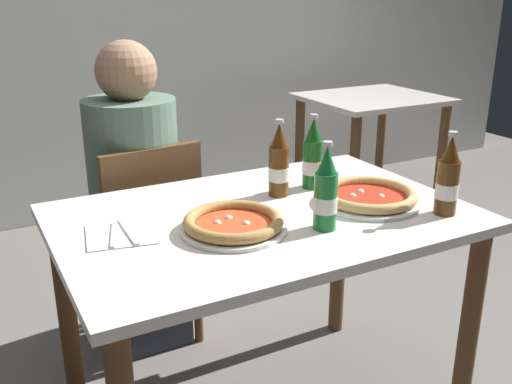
{
  "coord_description": "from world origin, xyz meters",
  "views": [
    {
      "loc": [
        -0.77,
        -1.38,
        1.37
      ],
      "look_at": [
        0.0,
        0.05,
        0.8
      ],
      "focal_mm": 40.39,
      "sensor_mm": 36.0,
      "label": 1
    }
  ],
  "objects_px": {
    "dining_table_background": "(371,121)",
    "chair_behind_table": "(144,235)",
    "dining_table_main": "(264,248)",
    "beer_bottle_center": "(326,193)",
    "napkin_with_cutlery": "(121,234)",
    "beer_bottle_extra": "(279,164)",
    "pizza_margherita_near": "(233,224)",
    "beer_bottle_right": "(313,157)",
    "beer_bottle_left": "(448,180)",
    "pizza_marinara_far": "(368,197)",
    "diner_seated": "(136,207)"
  },
  "relations": [
    {
      "from": "dining_table_background",
      "to": "chair_behind_table",
      "type": "bearing_deg",
      "value": -155.28
    },
    {
      "from": "dining_table_main",
      "to": "dining_table_background",
      "type": "distance_m",
      "value": 2.09
    },
    {
      "from": "dining_table_background",
      "to": "beer_bottle_center",
      "type": "height_order",
      "value": "beer_bottle_center"
    },
    {
      "from": "napkin_with_cutlery",
      "to": "beer_bottle_extra",
      "type": "bearing_deg",
      "value": 8.11
    },
    {
      "from": "napkin_with_cutlery",
      "to": "pizza_margherita_near",
      "type": "bearing_deg",
      "value": -22.55
    },
    {
      "from": "chair_behind_table",
      "to": "beer_bottle_right",
      "type": "relative_size",
      "value": 3.44
    },
    {
      "from": "dining_table_main",
      "to": "beer_bottle_center",
      "type": "distance_m",
      "value": 0.3
    },
    {
      "from": "chair_behind_table",
      "to": "beer_bottle_left",
      "type": "bearing_deg",
      "value": 120.35
    },
    {
      "from": "dining_table_main",
      "to": "chair_behind_table",
      "type": "height_order",
      "value": "chair_behind_table"
    },
    {
      "from": "beer_bottle_left",
      "to": "beer_bottle_center",
      "type": "relative_size",
      "value": 1.0
    },
    {
      "from": "pizza_marinara_far",
      "to": "beer_bottle_right",
      "type": "relative_size",
      "value": 1.31
    },
    {
      "from": "dining_table_main",
      "to": "beer_bottle_left",
      "type": "relative_size",
      "value": 4.86
    },
    {
      "from": "beer_bottle_extra",
      "to": "napkin_with_cutlery",
      "type": "distance_m",
      "value": 0.55
    },
    {
      "from": "beer_bottle_right",
      "to": "beer_bottle_extra",
      "type": "bearing_deg",
      "value": -174.54
    },
    {
      "from": "beer_bottle_left",
      "to": "beer_bottle_extra",
      "type": "height_order",
      "value": "same"
    },
    {
      "from": "chair_behind_table",
      "to": "beer_bottle_left",
      "type": "xyz_separation_m",
      "value": [
        0.66,
        -0.86,
        0.37
      ]
    },
    {
      "from": "dining_table_background",
      "to": "beer_bottle_left",
      "type": "distance_m",
      "value": 2.0
    },
    {
      "from": "pizza_marinara_far",
      "to": "napkin_with_cutlery",
      "type": "relative_size",
      "value": 1.54
    },
    {
      "from": "diner_seated",
      "to": "beer_bottle_left",
      "type": "distance_m",
      "value": 1.16
    },
    {
      "from": "diner_seated",
      "to": "napkin_with_cutlery",
      "type": "xyz_separation_m",
      "value": [
        -0.22,
        -0.62,
        0.17
      ]
    },
    {
      "from": "chair_behind_table",
      "to": "beer_bottle_center",
      "type": "height_order",
      "value": "beer_bottle_center"
    },
    {
      "from": "diner_seated",
      "to": "napkin_with_cutlery",
      "type": "bearing_deg",
      "value": -109.49
    },
    {
      "from": "chair_behind_table",
      "to": "diner_seated",
      "type": "relative_size",
      "value": 0.7
    },
    {
      "from": "pizza_margherita_near",
      "to": "beer_bottle_right",
      "type": "relative_size",
      "value": 1.2
    },
    {
      "from": "dining_table_background",
      "to": "pizza_marinara_far",
      "type": "distance_m",
      "value": 1.93
    },
    {
      "from": "dining_table_main",
      "to": "beer_bottle_extra",
      "type": "height_order",
      "value": "beer_bottle_extra"
    },
    {
      "from": "chair_behind_table",
      "to": "diner_seated",
      "type": "height_order",
      "value": "diner_seated"
    },
    {
      "from": "beer_bottle_right",
      "to": "napkin_with_cutlery",
      "type": "xyz_separation_m",
      "value": [
        -0.67,
        -0.09,
        -0.1
      ]
    },
    {
      "from": "diner_seated",
      "to": "pizza_margherita_near",
      "type": "relative_size",
      "value": 4.08
    },
    {
      "from": "chair_behind_table",
      "to": "diner_seated",
      "type": "bearing_deg",
      "value": -87.31
    },
    {
      "from": "chair_behind_table",
      "to": "beer_bottle_left",
      "type": "relative_size",
      "value": 3.44
    },
    {
      "from": "pizza_margherita_near",
      "to": "beer_bottle_extra",
      "type": "bearing_deg",
      "value": 37.04
    },
    {
      "from": "pizza_marinara_far",
      "to": "beer_bottle_extra",
      "type": "bearing_deg",
      "value": 137.17
    },
    {
      "from": "napkin_with_cutlery",
      "to": "dining_table_background",
      "type": "bearing_deg",
      "value": 34.9
    },
    {
      "from": "dining_table_background",
      "to": "pizza_margherita_near",
      "type": "relative_size",
      "value": 2.7
    },
    {
      "from": "pizza_marinara_far",
      "to": "beer_bottle_extra",
      "type": "relative_size",
      "value": 1.31
    },
    {
      "from": "chair_behind_table",
      "to": "pizza_marinara_far",
      "type": "xyz_separation_m",
      "value": [
        0.51,
        -0.69,
        0.29
      ]
    },
    {
      "from": "dining_table_main",
      "to": "pizza_margherita_near",
      "type": "xyz_separation_m",
      "value": [
        -0.14,
        -0.08,
        0.14
      ]
    },
    {
      "from": "beer_bottle_left",
      "to": "beer_bottle_center",
      "type": "bearing_deg",
      "value": 168.79
    },
    {
      "from": "dining_table_main",
      "to": "beer_bottle_right",
      "type": "height_order",
      "value": "beer_bottle_right"
    },
    {
      "from": "diner_seated",
      "to": "dining_table_background",
      "type": "bearing_deg",
      "value": 23.24
    },
    {
      "from": "beer_bottle_center",
      "to": "beer_bottle_right",
      "type": "relative_size",
      "value": 1.0
    },
    {
      "from": "dining_table_background",
      "to": "beer_bottle_extra",
      "type": "bearing_deg",
      "value": -137.85
    },
    {
      "from": "pizza_marinara_far",
      "to": "napkin_with_cutlery",
      "type": "distance_m",
      "value": 0.75
    },
    {
      "from": "pizza_margherita_near",
      "to": "beer_bottle_center",
      "type": "distance_m",
      "value": 0.26
    },
    {
      "from": "pizza_marinara_far",
      "to": "beer_bottle_right",
      "type": "bearing_deg",
      "value": 109.33
    },
    {
      "from": "dining_table_main",
      "to": "beer_bottle_extra",
      "type": "relative_size",
      "value": 4.86
    },
    {
      "from": "dining_table_main",
      "to": "beer_bottle_center",
      "type": "xyz_separation_m",
      "value": [
        0.09,
        -0.18,
        0.22
      ]
    },
    {
      "from": "dining_table_main",
      "to": "diner_seated",
      "type": "xyz_separation_m",
      "value": [
        -0.2,
        0.66,
        -0.05
      ]
    },
    {
      "from": "dining_table_background",
      "to": "beer_bottle_right",
      "type": "bearing_deg",
      "value": -135.28
    }
  ]
}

